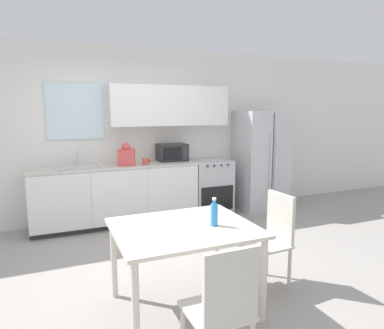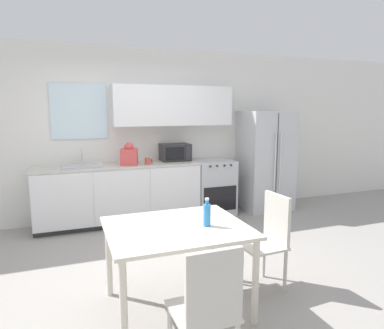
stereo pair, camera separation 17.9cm
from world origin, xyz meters
TOP-DOWN VIEW (x-y plane):
  - ground_plane at (0.00, 0.00)m, footprint 12.00×12.00m
  - wall_back at (0.10, 1.92)m, footprint 12.00×0.38m
  - kitchen_counter at (-0.26, 1.62)m, footprint 2.47×0.61m
  - oven_range at (1.30, 1.62)m, footprint 0.65×0.62m
  - refrigerator at (2.28, 1.57)m, footprint 0.83×0.74m
  - kitchen_sink at (-0.77, 1.63)m, footprint 0.58×0.41m
  - microwave at (0.68, 1.72)m, footprint 0.47×0.34m
  - coffee_mug at (0.17, 1.49)m, footprint 0.12×0.09m
  - grocery_bag_0 at (-0.11, 1.54)m, footprint 0.29×0.27m
  - dining_table at (-0.14, -0.88)m, footprint 1.18×0.98m
  - dining_chair_near at (-0.21, -1.74)m, footprint 0.41×0.41m
  - dining_chair_side at (0.83, -0.82)m, footprint 0.43×0.43m
  - drink_bottle at (0.11, -0.96)m, footprint 0.07×0.07m

SIDE VIEW (x-z plane):
  - ground_plane at x=0.00m, z-range 0.00..0.00m
  - oven_range at x=1.30m, z-range 0.00..0.91m
  - kitchen_counter at x=-0.26m, z-range 0.00..0.92m
  - dining_chair_near at x=-0.21m, z-range 0.07..1.00m
  - dining_chair_side at x=0.83m, z-range 0.07..1.00m
  - dining_table at x=-0.14m, z-range 0.28..1.04m
  - drink_bottle at x=0.11m, z-range 0.74..0.98m
  - refrigerator at x=2.28m, z-range 0.00..1.72m
  - kitchen_sink at x=-0.77m, z-range 0.81..1.06m
  - coffee_mug at x=0.17m, z-range 0.92..1.02m
  - microwave at x=0.68m, z-range 0.92..1.19m
  - grocery_bag_0 at x=-0.11m, z-range 0.89..1.23m
  - wall_back at x=0.10m, z-range 0.08..2.78m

